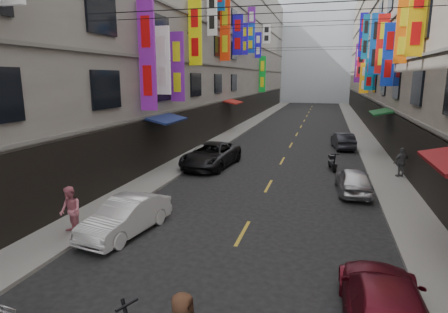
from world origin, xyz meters
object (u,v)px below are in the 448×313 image
Objects in this scene: scooter_far_right at (332,163)px; car_right_near at (385,305)px; pedestrian_rfar at (401,162)px; car_left_far at (211,155)px; pedestrian_lfar at (70,211)px; car_left_mid at (126,216)px; car_right_mid at (354,181)px; car_right_far at (343,141)px.

car_right_near is (0.90, -14.58, 0.19)m from scooter_far_right.
scooter_far_right is 0.41× the size of car_right_near.
car_left_far is at bearing -26.54° from pedestrian_rfar.
pedestrian_lfar is at bearing 15.95° from pedestrian_rfar.
car_left_mid is 10.32m from car_left_far.
car_right_far is at bearing -93.27° from car_right_mid.
car_left_mid is 1.02× the size of car_right_far.
car_right_mid is (7.89, 6.97, -0.01)m from car_left_mid.
scooter_far_right is 0.47× the size of car_left_mid.
pedestrian_lfar is (-9.46, -19.31, 0.33)m from car_right_far.
car_right_near is 1.16× the size of car_right_far.
car_right_mid reaches higher than scooter_far_right.
pedestrian_lfar is at bearing 44.64° from scooter_far_right.
car_right_mid is at bearing 82.35° from car_right_far.
scooter_far_right is 1.14× the size of pedestrian_rfar.
car_right_far is 8.67m from pedestrian_rfar.
car_right_near is 9.82m from pedestrian_lfar.
car_left_far is at bearing -26.24° from car_right_mid.
pedestrian_lfar is at bearing 35.56° from car_right_mid.
pedestrian_lfar is at bearing -92.54° from car_left_far.
pedestrian_lfar reaches higher than car_left_far.
car_right_near is at bearing -12.91° from car_left_mid.
scooter_far_right is 1.08× the size of pedestrian_lfar.
scooter_far_right is 13.39m from car_left_mid.
scooter_far_right is 4.54m from car_right_mid.
scooter_far_right is 0.34× the size of car_left_far.
pedestrian_rfar reaches higher than car_left_far.
pedestrian_lfar is 1.05× the size of pedestrian_rfar.
scooter_far_right is at bearing -86.67° from car_right_near.
pedestrian_lfar reaches higher than scooter_far_right.
pedestrian_rfar is (12.12, 11.06, -0.04)m from pedestrian_lfar.
car_left_mid is 20.14m from car_right_far.
scooter_far_right is at bearing 86.88° from pedestrian_lfar.
car_right_mid is at bearing 50.40° from car_left_mid.
car_left_far is 11.18m from pedestrian_lfar.
car_right_mid is 11.58m from car_right_far.
car_left_mid is at bearing -22.06° from car_right_near.
car_right_near is 2.75× the size of pedestrian_rfar.
car_left_far is 15.68m from car_right_near.
car_left_far is at bearing 38.10° from car_right_far.
pedestrian_lfar is at bearing -145.86° from car_left_mid.
car_right_mid is (8.00, -3.35, -0.11)m from car_left_far.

